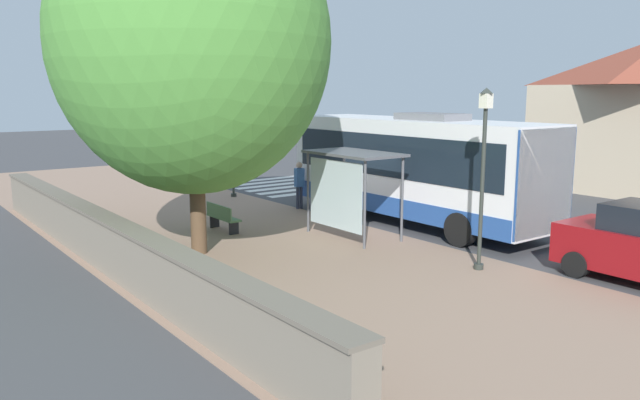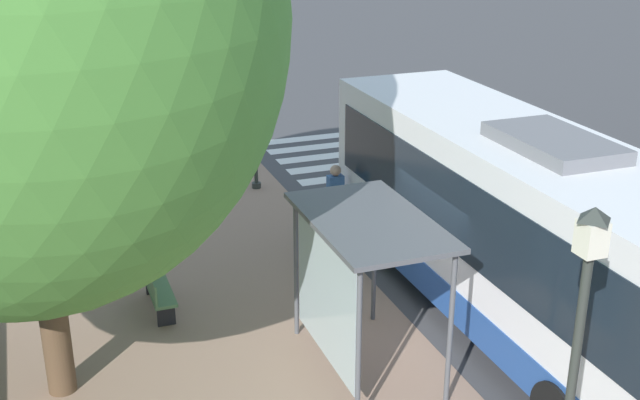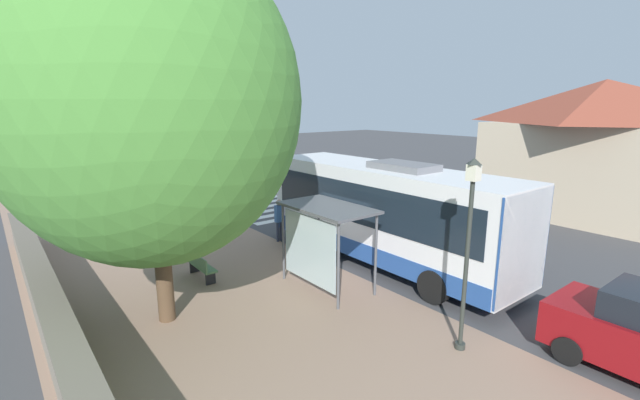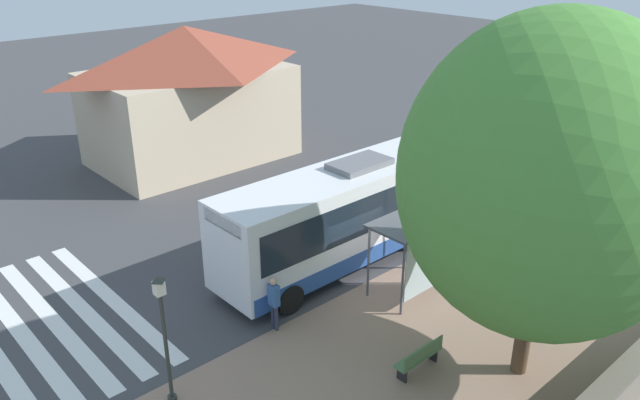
% 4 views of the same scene
% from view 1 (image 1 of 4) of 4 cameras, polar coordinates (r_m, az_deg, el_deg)
% --- Properties ---
extents(ground_plane, '(120.00, 120.00, 0.00)m').
position_cam_1_polar(ground_plane, '(20.89, 3.96, -2.34)').
color(ground_plane, '#424244').
rests_on(ground_plane, ground).
extents(sidewalk_plaza, '(9.00, 44.00, 0.02)m').
position_cam_1_polar(sidewalk_plaza, '(18.34, -6.78, -4.09)').
color(sidewalk_plaza, '#937560').
rests_on(sidewalk_plaza, ground).
extents(crosswalk_stripes, '(9.00, 5.25, 0.01)m').
position_cam_1_polar(crosswalk_stripes, '(30.91, 0.08, 1.69)').
color(crosswalk_stripes, silver).
rests_on(crosswalk_stripes, ground).
extents(stone_wall, '(0.60, 20.00, 1.38)m').
position_cam_1_polar(stone_wall, '(16.60, -19.04, -3.63)').
color(stone_wall, slate).
rests_on(stone_wall, ground).
extents(bus, '(2.70, 10.06, 3.74)m').
position_cam_1_polar(bus, '(21.13, 8.59, 3.01)').
color(bus, white).
rests_on(bus, ground).
extents(bus_shelter, '(1.75, 3.02, 2.62)m').
position_cam_1_polar(bus_shelter, '(18.77, 2.72, 3.00)').
color(bus_shelter, '#515459').
rests_on(bus_shelter, ground).
extents(pedestrian, '(0.34, 0.24, 1.80)m').
position_cam_1_polar(pedestrian, '(23.59, -1.91, 1.73)').
color(pedestrian, '#2D3347').
rests_on(pedestrian, ground).
extents(bench, '(0.40, 1.61, 0.88)m').
position_cam_1_polar(bench, '(20.10, -8.93, -1.55)').
color(bench, '#4C7247').
rests_on(bench, ground).
extents(street_lamp_near, '(0.28, 0.28, 3.71)m').
position_cam_1_polar(street_lamp_near, '(26.41, -8.00, 5.02)').
color(street_lamp_near, '#2D332D').
rests_on(street_lamp_near, ground).
extents(street_lamp_far, '(0.28, 0.28, 4.52)m').
position_cam_1_polar(street_lamp_far, '(15.74, 14.70, 3.18)').
color(street_lamp_far, '#2D332D').
rests_on(street_lamp_far, ground).
extents(shade_tree, '(7.28, 7.28, 9.71)m').
position_cam_1_polar(shade_tree, '(17.10, -11.61, 13.99)').
color(shade_tree, brown).
rests_on(shade_tree, ground).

